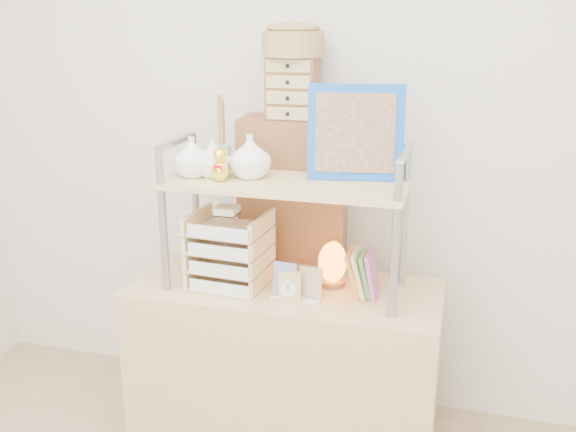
# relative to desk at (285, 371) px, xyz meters

# --- Properties ---
(room_shell) EXTENTS (3.42, 3.41, 2.61)m
(room_shell) POSITION_rel_desk_xyz_m (0.00, -0.81, 1.32)
(room_shell) COLOR silver
(room_shell) RESTS_ON ground
(desk) EXTENTS (1.20, 0.50, 0.75)m
(desk) POSITION_rel_desk_xyz_m (0.00, 0.00, 0.00)
(desk) COLOR tan
(desk) RESTS_ON ground
(cabinet) EXTENTS (0.47, 0.28, 1.35)m
(cabinet) POSITION_rel_desk_xyz_m (-0.06, 0.37, 0.30)
(cabinet) COLOR brown
(cabinet) RESTS_ON ground
(hutch) EXTENTS (0.90, 0.34, 0.77)m
(hutch) POSITION_rel_desk_xyz_m (-0.07, 0.01, 0.82)
(hutch) COLOR #9397A1
(hutch) RESTS_ON desk
(letter_tray) EXTENTS (0.28, 0.27, 0.32)m
(letter_tray) POSITION_rel_desk_xyz_m (-0.21, -0.05, 0.50)
(letter_tray) COLOR #DEBE85
(letter_tray) RESTS_ON desk
(salt_lamp) EXTENTS (0.12, 0.11, 0.18)m
(salt_lamp) POSITION_rel_desk_xyz_m (0.17, 0.06, 0.47)
(salt_lamp) COLOR brown
(salt_lamp) RESTS_ON desk
(desk_clock) EXTENTS (0.09, 0.06, 0.11)m
(desk_clock) POSITION_rel_desk_xyz_m (0.05, -0.13, 0.43)
(desk_clock) COLOR #D8BD74
(desk_clock) RESTS_ON desk
(postcard_stand) EXTENTS (0.19, 0.07, 0.13)m
(postcard_stand) POSITION_rel_desk_xyz_m (0.07, -0.09, 0.41)
(postcard_stand) COLOR white
(postcard_stand) RESTS_ON desk
(drawer_chest) EXTENTS (0.20, 0.16, 0.25)m
(drawer_chest) POSITION_rel_desk_xyz_m (-0.06, 0.35, 1.10)
(drawer_chest) COLOR brown
(drawer_chest) RESTS_ON cabinet
(woven_basket) EXTENTS (0.25, 0.25, 0.10)m
(woven_basket) POSITION_rel_desk_xyz_m (-0.06, 0.35, 1.28)
(woven_basket) COLOR olive
(woven_basket) RESTS_ON drawer_chest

